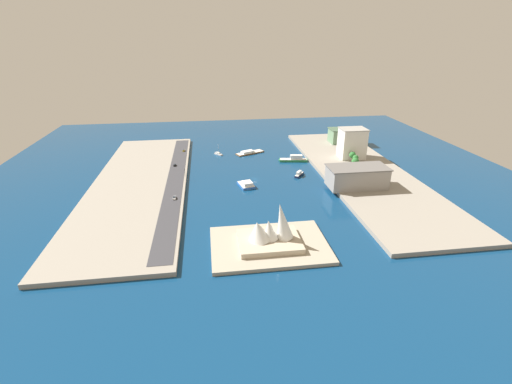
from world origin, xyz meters
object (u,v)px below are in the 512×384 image
Objects in this scene: sailboat_small_white at (218,154)px; terminal_long_green at (346,135)px; suv_black at (175,165)px; van_white at (174,198)px; opera_landmark at (270,232)px; catamaran_blue at (247,184)px; hotel_broad_white at (352,143)px; patrol_launch_navy at (299,174)px; ferry_green_doubledeck at (294,159)px; taxi_yellow_cab at (184,150)px; traffic_light_waterfront at (185,171)px; carpark_squat_concrete at (357,177)px; barge_flat_brown at (249,152)px.

terminal_long_green is (-133.58, -16.68, 8.96)m from sailboat_small_white.
van_white is (-4.29, 68.43, 0.04)m from suv_black.
catamaran_blue is at bearing -88.17° from opera_landmark.
sailboat_small_white is 125.38m from hotel_broad_white.
patrol_launch_navy is 3.00× the size of suv_black.
ferry_green_doubledeck is at bearing -97.16° from patrol_launch_navy.
hotel_broad_white is 5.87× the size of taxi_yellow_cab.
terminal_long_green is 180.06m from traffic_light_waterfront.
van_white reaches higher than taxi_yellow_cab.
traffic_light_waterfront is at bearing 25.64° from terminal_long_green.
patrol_launch_navy is at bearing -112.68° from opera_landmark.
hotel_broad_white reaches higher than patrol_launch_navy.
sailboat_small_white is 1.77× the size of traffic_light_waterfront.
van_white is 0.80× the size of traffic_light_waterfront.
traffic_light_waterfront reaches higher than ferry_green_doubledeck.
terminal_long_green is at bearing -107.15° from carpark_squat_concrete.
ferry_green_doubledeck reaches higher than suv_black.
hotel_broad_white reaches higher than opera_landmark.
taxi_yellow_cab is (33.06, -7.36, 2.56)m from sailboat_small_white.
patrol_launch_navy is at bearing 142.89° from taxi_yellow_cab.
taxi_yellow_cab is (-1.34, -110.40, -0.08)m from van_white.
suv_black is at bearing -69.47° from traffic_light_waterfront.
ferry_green_doubledeck is 5.87× the size of taxi_yellow_cab.
ferry_green_doubledeck is (-67.93, 28.60, 0.99)m from sailboat_small_white.
sailboat_small_white is 73.71m from ferry_green_doubledeck.
van_white reaches higher than suv_black.
catamaran_blue is 51.33m from traffic_light_waterfront.
carpark_squat_concrete is 8.41× the size of van_white.
sailboat_small_white is 0.35× the size of opera_landmark.
hotel_broad_white is 0.79× the size of terminal_long_green.
terminal_long_green is at bearing -170.76° from barge_flat_brown.
van_white is 84.86m from opera_landmark.
sailboat_small_white is at bearing -15.31° from hotel_broad_white.
suv_black is at bearing -39.75° from catamaran_blue.
hotel_broad_white reaches higher than carpark_squat_concrete.
suv_black is (68.63, 34.44, 2.51)m from barge_flat_brown.
hotel_broad_white is 5.17× the size of van_white.
opera_landmark reaches higher than taxi_yellow_cab.
van_white is at bearing 93.59° from suv_black.
terminal_long_green is 8.02× the size of suv_black.
terminal_long_green reaches higher than suv_black.
taxi_yellow_cab is at bearing -97.64° from suv_black.
taxi_yellow_cab is (-5.63, -41.97, -0.03)m from suv_black.
traffic_light_waterfront is (162.32, 77.89, -2.92)m from terminal_long_green.
ferry_green_doubledeck is 77.12m from carpark_squat_concrete.
traffic_light_waterfront is (28.73, 61.21, 6.04)m from sailboat_small_white.
catamaran_blue reaches higher than van_white.
catamaran_blue is at bearing 156.26° from traffic_light_waterfront.
taxi_yellow_cab reaches higher than barge_flat_brown.
sailboat_small_white is at bearing -82.94° from opera_landmark.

